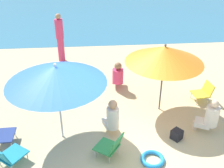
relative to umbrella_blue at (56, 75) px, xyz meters
The scene contains 13 objects.
ground_plane 2.08m from the umbrella_blue, 26.66° to the right, with size 40.00×40.00×0.00m, color #CCB789.
sea_water 13.86m from the umbrella_blue, 85.29° to the left, with size 40.00×16.00×0.01m, color teal.
umbrella_blue is the anchor object (origin of this frame).
umbrella_orange 2.71m from the umbrella_blue, 20.10° to the left, with size 1.96×1.96×1.89m.
beach_chair_a 4.30m from the umbrella_blue, 17.83° to the left, with size 0.55×0.51×0.55m.
beach_chair_b 1.90m from the umbrella_blue, 140.41° to the right, with size 0.73×0.77×0.64m.
beach_chair_c 1.89m from the umbrella_blue, 35.61° to the right, with size 0.70×0.68×0.61m.
person_a 4.45m from the umbrella_blue, 94.41° to the left, with size 0.29×0.29×1.77m.
person_b 2.90m from the umbrella_blue, 54.42° to the left, with size 0.36×0.56×0.89m.
person_c 3.68m from the umbrella_blue, ahead, with size 0.55×0.46×0.92m.
person_d 1.65m from the umbrella_blue, ahead, with size 0.39×0.53×0.99m.
swim_ring 2.71m from the umbrella_blue, 26.15° to the right, with size 0.52×0.52×0.09m, color #238CD8.
beach_bag 3.09m from the umbrella_blue, ahead, with size 0.23×0.22×0.24m, color black.
Camera 1 is at (-0.39, -4.57, 4.29)m, focal length 43.87 mm.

